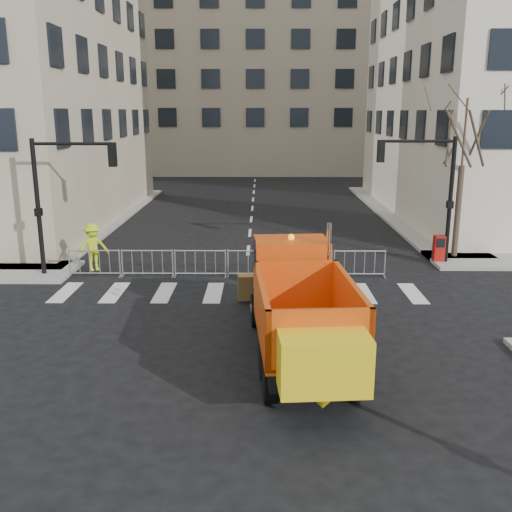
{
  "coord_description": "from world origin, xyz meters",
  "views": [
    {
      "loc": [
        0.61,
        -14.16,
        6.38
      ],
      "look_at": [
        0.46,
        2.5,
        2.14
      ],
      "focal_mm": 40.0,
      "sensor_mm": 36.0,
      "label": 1
    }
  ],
  "objects_px": {
    "cop_c": "(288,279)",
    "newspaper_box": "(439,248)",
    "plow_truck": "(300,305)",
    "cop_b": "(292,270)",
    "worker": "(93,247)",
    "cop_a": "(292,280)"
  },
  "relations": [
    {
      "from": "cop_c",
      "to": "newspaper_box",
      "type": "distance_m",
      "value": 8.83
    },
    {
      "from": "plow_truck",
      "to": "cop_b",
      "type": "height_order",
      "value": "plow_truck"
    },
    {
      "from": "cop_b",
      "to": "worker",
      "type": "bearing_deg",
      "value": -4.09
    },
    {
      "from": "cop_a",
      "to": "cop_c",
      "type": "height_order",
      "value": "cop_c"
    },
    {
      "from": "cop_c",
      "to": "newspaper_box",
      "type": "relative_size",
      "value": 1.83
    },
    {
      "from": "cop_a",
      "to": "cop_c",
      "type": "xyz_separation_m",
      "value": [
        -0.13,
        0.04,
        0.04
      ]
    },
    {
      "from": "cop_a",
      "to": "worker",
      "type": "relative_size",
      "value": 1.01
    },
    {
      "from": "newspaper_box",
      "to": "plow_truck",
      "type": "bearing_deg",
      "value": -123.69
    },
    {
      "from": "cop_b",
      "to": "cop_c",
      "type": "distance_m",
      "value": 1.38
    },
    {
      "from": "cop_c",
      "to": "cop_b",
      "type": "bearing_deg",
      "value": -164.49
    },
    {
      "from": "cop_a",
      "to": "plow_truck",
      "type": "bearing_deg",
      "value": 87.98
    },
    {
      "from": "cop_a",
      "to": "cop_c",
      "type": "distance_m",
      "value": 0.14
    },
    {
      "from": "cop_c",
      "to": "worker",
      "type": "distance_m",
      "value": 8.63
    },
    {
      "from": "cop_b",
      "to": "cop_c",
      "type": "height_order",
      "value": "cop_c"
    },
    {
      "from": "cop_c",
      "to": "plow_truck",
      "type": "bearing_deg",
      "value": 25.47
    },
    {
      "from": "plow_truck",
      "to": "cop_c",
      "type": "height_order",
      "value": "plow_truck"
    },
    {
      "from": "newspaper_box",
      "to": "cop_a",
      "type": "bearing_deg",
      "value": -138.68
    },
    {
      "from": "cop_a",
      "to": "cop_c",
      "type": "bearing_deg",
      "value": -17.14
    },
    {
      "from": "plow_truck",
      "to": "newspaper_box",
      "type": "relative_size",
      "value": 8.18
    },
    {
      "from": "plow_truck",
      "to": "worker",
      "type": "distance_m",
      "value": 11.27
    },
    {
      "from": "worker",
      "to": "cop_c",
      "type": "bearing_deg",
      "value": -59.44
    },
    {
      "from": "cop_a",
      "to": "cop_b",
      "type": "xyz_separation_m",
      "value": [
        0.07,
        1.4,
        -0.04
      ]
    }
  ]
}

